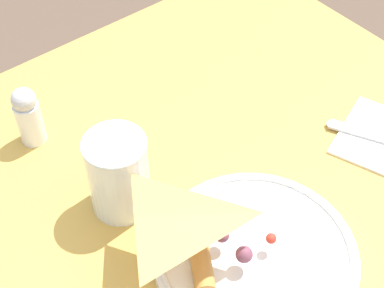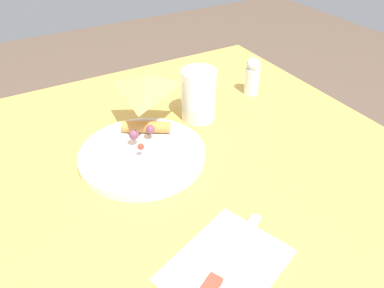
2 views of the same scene
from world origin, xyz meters
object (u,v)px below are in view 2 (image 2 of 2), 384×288
(milk_glass, at_px, (199,96))
(butter_knife, at_px, (222,269))
(dining_table, at_px, (131,216))
(napkin_folded, at_px, (226,265))
(plate_pizza, at_px, (142,152))
(salt_shaker, at_px, (252,76))

(milk_glass, distance_m, butter_knife, 0.41)
(dining_table, bearing_deg, napkin_folded, -78.22)
(dining_table, height_order, napkin_folded, napkin_folded)
(milk_glass, bearing_deg, plate_pizza, -156.41)
(dining_table, height_order, salt_shaker, salt_shaker)
(dining_table, xyz_separation_m, butter_knife, (0.04, -0.26, 0.11))
(milk_glass, bearing_deg, salt_shaker, 11.00)
(dining_table, xyz_separation_m, napkin_folded, (0.05, -0.25, 0.11))
(dining_table, bearing_deg, milk_glass, 26.73)
(dining_table, relative_size, milk_glass, 9.63)
(butter_knife, height_order, salt_shaker, salt_shaker)
(butter_knife, bearing_deg, dining_table, 71.18)
(milk_glass, distance_m, napkin_folded, 0.40)
(napkin_folded, bearing_deg, plate_pizza, 90.39)
(dining_table, height_order, milk_glass, milk_glass)
(dining_table, bearing_deg, salt_shaker, 20.19)
(butter_knife, bearing_deg, plate_pizza, 60.24)
(dining_table, relative_size, butter_knife, 5.56)
(napkin_folded, height_order, salt_shaker, salt_shaker)
(salt_shaker, bearing_deg, napkin_folded, -130.70)
(dining_table, bearing_deg, plate_pizza, 36.10)
(salt_shaker, bearing_deg, milk_glass, -169.00)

